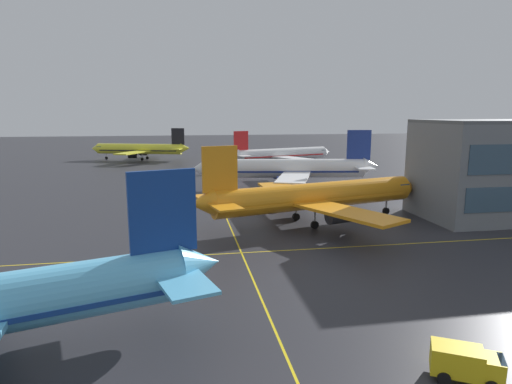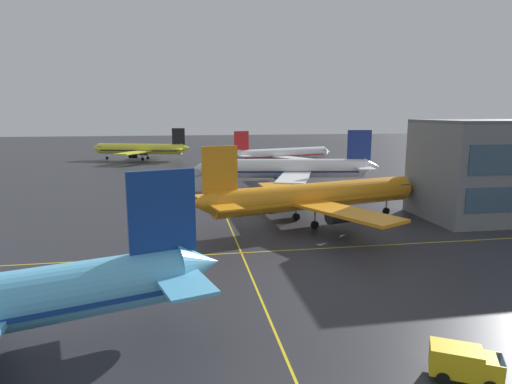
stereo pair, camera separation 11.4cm
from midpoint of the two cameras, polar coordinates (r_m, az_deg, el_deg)
airliner_second_row at (r=64.35m, az=7.65°, el=-0.57°), size 38.20×32.54×12.03m
airliner_third_row at (r=93.95m, az=4.09°, el=3.10°), size 40.61×34.69×12.64m
airliner_far_left_stand at (r=131.94m, az=3.35°, el=5.00°), size 34.86×29.78×11.08m
airliner_far_right_stand at (r=156.00m, az=-15.03°, el=5.50°), size 34.91×29.79×11.06m
taxiway_markings at (r=36.75m, az=1.53°, el=-15.91°), size 150.82×70.77×0.01m
service_truck_red_van at (r=31.31m, az=25.93°, el=-19.62°), size 4.48×3.65×2.10m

